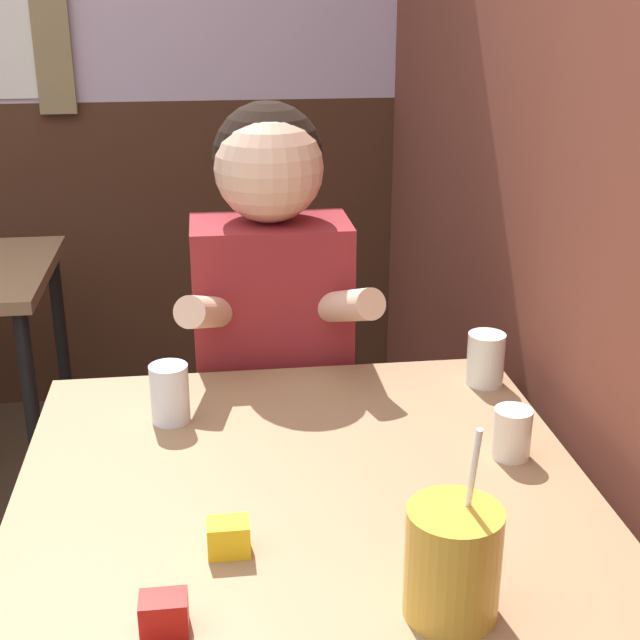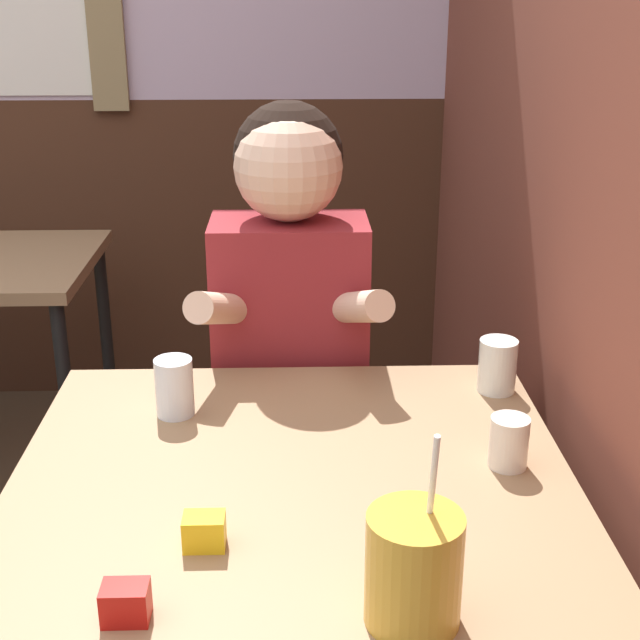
{
  "view_description": "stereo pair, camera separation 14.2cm",
  "coord_description": "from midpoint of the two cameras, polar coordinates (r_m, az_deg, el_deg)",
  "views": [
    {
      "loc": [
        0.53,
        -0.94,
        1.48
      ],
      "look_at": [
        0.72,
        0.49,
        0.93
      ],
      "focal_mm": 50.0,
      "sensor_mm": 36.0,
      "label": 1
    },
    {
      "loc": [
        0.67,
        -0.95,
        1.48
      ],
      "look_at": [
        0.72,
        0.49,
        0.93
      ],
      "focal_mm": 50.0,
      "sensor_mm": 36.0,
      "label": 2
    }
  ],
  "objects": [
    {
      "name": "glass_center",
      "position": [
        1.8,
        13.53,
        -2.9
      ],
      "size": [
        0.07,
        0.07,
        0.11
      ],
      "color": "silver",
      "rests_on": "main_table"
    },
    {
      "name": "condiment_ketchup",
      "position": [
        1.19,
        -8.87,
        -17.55
      ],
      "size": [
        0.06,
        0.04,
        0.05
      ],
      "color": "#B7140F",
      "rests_on": "main_table"
    },
    {
      "name": "glass_near_pitcher",
      "position": [
        1.67,
        -6.91,
        -4.34
      ],
      "size": [
        0.07,
        0.07,
        0.11
      ],
      "color": "silver",
      "rests_on": "main_table"
    },
    {
      "name": "brick_wall_right",
      "position": [
        2.14,
        16.06,
        16.61
      ],
      "size": [
        0.08,
        4.2,
        2.7
      ],
      "color": "brown",
      "rests_on": "ground_plane"
    },
    {
      "name": "glass_far_side",
      "position": [
        1.54,
        14.63,
        -7.64
      ],
      "size": [
        0.07,
        0.07,
        0.09
      ],
      "color": "silver",
      "rests_on": "main_table"
    },
    {
      "name": "person_seated",
      "position": [
        2.01,
        0.12,
        -2.37
      ],
      "size": [
        0.42,
        0.42,
        1.25
      ],
      "color": "maroon",
      "rests_on": "ground_plane"
    },
    {
      "name": "cocktail_pitcher",
      "position": [
        1.16,
        9.65,
        -15.53
      ],
      "size": [
        0.12,
        0.12,
        0.27
      ],
      "color": "gold",
      "rests_on": "main_table"
    },
    {
      "name": "main_table",
      "position": [
        1.5,
        1.04,
        -12.44
      ],
      "size": [
        0.93,
        0.92,
        0.72
      ],
      "color": "#93704C",
      "rests_on": "ground_plane"
    },
    {
      "name": "condiment_mustard",
      "position": [
        1.31,
        -4.27,
        -13.43
      ],
      "size": [
        0.06,
        0.04,
        0.05
      ],
      "color": "yellow",
      "rests_on": "main_table"
    },
    {
      "name": "back_wall",
      "position": [
        3.23,
        -13.35,
        18.11
      ],
      "size": [
        5.4,
        0.09,
        2.7
      ],
      "color": "silver",
      "rests_on": "ground_plane"
    }
  ]
}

